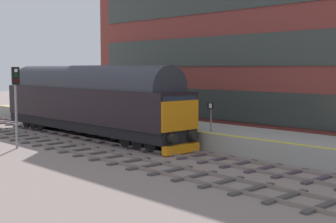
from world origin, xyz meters
name	(u,v)px	position (x,y,z in m)	size (l,w,h in m)	color
ground_plane	(128,144)	(0.00, 0.00, 0.00)	(140.00, 140.00, 0.00)	gray
track_main	(128,143)	(0.00, 0.00, 0.06)	(2.50, 60.00, 0.15)	gray
track_adjacent_west	(79,150)	(-3.37, 0.00, 0.06)	(2.50, 60.00, 0.15)	gray
station_platform	(172,131)	(3.60, 0.00, 0.50)	(4.00, 44.00, 1.01)	#9FA097
station_building	(273,26)	(9.52, -3.49, 7.31)	(4.37, 33.52, 14.61)	brown
diesel_locomotive	(88,99)	(0.00, 4.23, 2.48)	(2.74, 17.81, 4.68)	black
signal_post_near	(16,96)	(-5.47, 3.09, 2.93)	(0.44, 0.22, 4.57)	gray
platform_number_sign	(211,112)	(2.11, -4.69, 2.10)	(0.10, 0.44, 1.62)	slate
waiting_passenger	(115,104)	(2.50, 4.59, 1.99)	(0.42, 0.49, 1.64)	#2B253B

